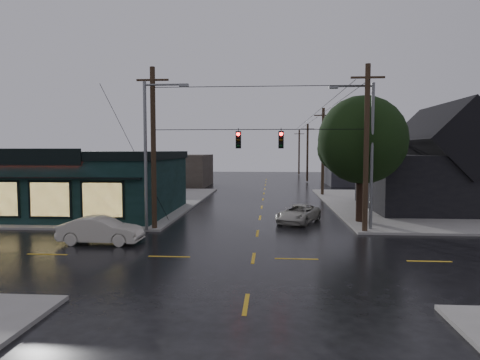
# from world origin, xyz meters

# --- Properties ---
(ground_plane) EXTENTS (160.00, 160.00, 0.00)m
(ground_plane) POSITION_xyz_m (0.00, 0.00, 0.00)
(ground_plane) COLOR black
(sidewalk_nw) EXTENTS (28.00, 28.00, 0.15)m
(sidewalk_nw) POSITION_xyz_m (-20.00, 20.00, 0.07)
(sidewalk_nw) COLOR gray
(sidewalk_nw) RESTS_ON ground
(pizza_shop) EXTENTS (16.30, 12.34, 4.90)m
(pizza_shop) POSITION_xyz_m (-15.00, 12.94, 2.56)
(pizza_shop) COLOR black
(pizza_shop) RESTS_ON ground
(ne_building) EXTENTS (12.60, 11.60, 8.75)m
(ne_building) POSITION_xyz_m (15.00, 17.00, 4.47)
(ne_building) COLOR black
(ne_building) RESTS_ON ground
(corner_tree) EXTENTS (6.02, 6.02, 8.61)m
(corner_tree) POSITION_xyz_m (7.00, 10.08, 5.72)
(corner_tree) COLOR black
(corner_tree) RESTS_ON ground
(utility_pole_nw) EXTENTS (2.00, 0.32, 10.15)m
(utility_pole_nw) POSITION_xyz_m (-6.50, 6.50, 0.00)
(utility_pole_nw) COLOR black
(utility_pole_nw) RESTS_ON ground
(utility_pole_ne) EXTENTS (2.00, 0.32, 10.15)m
(utility_pole_ne) POSITION_xyz_m (6.50, 6.50, 0.00)
(utility_pole_ne) COLOR black
(utility_pole_ne) RESTS_ON ground
(utility_pole_far_a) EXTENTS (2.00, 0.32, 9.65)m
(utility_pole_far_a) POSITION_xyz_m (6.50, 28.00, 0.00)
(utility_pole_far_a) COLOR black
(utility_pole_far_a) RESTS_ON ground
(utility_pole_far_b) EXTENTS (2.00, 0.32, 9.15)m
(utility_pole_far_b) POSITION_xyz_m (6.50, 48.00, 0.00)
(utility_pole_far_b) COLOR black
(utility_pole_far_b) RESTS_ON ground
(utility_pole_far_c) EXTENTS (2.00, 0.32, 9.15)m
(utility_pole_far_c) POSITION_xyz_m (6.50, 68.00, 0.00)
(utility_pole_far_c) COLOR black
(utility_pole_far_c) RESTS_ON ground
(span_signal_assembly) EXTENTS (13.00, 0.48, 1.23)m
(span_signal_assembly) POSITION_xyz_m (0.10, 6.50, 5.70)
(span_signal_assembly) COLOR black
(span_signal_assembly) RESTS_ON ground
(streetlight_nw) EXTENTS (5.40, 0.30, 9.15)m
(streetlight_nw) POSITION_xyz_m (-6.80, 5.80, 0.00)
(streetlight_nw) COLOR slate
(streetlight_nw) RESTS_ON ground
(streetlight_ne) EXTENTS (5.40, 0.30, 9.15)m
(streetlight_ne) POSITION_xyz_m (7.00, 7.20, 0.00)
(streetlight_ne) COLOR slate
(streetlight_ne) RESTS_ON ground
(bg_building_west) EXTENTS (12.00, 10.00, 4.40)m
(bg_building_west) POSITION_xyz_m (-14.00, 40.00, 2.20)
(bg_building_west) COLOR #382E28
(bg_building_west) RESTS_ON ground
(bg_building_east) EXTENTS (14.00, 12.00, 5.60)m
(bg_building_east) POSITION_xyz_m (16.00, 45.00, 2.80)
(bg_building_east) COLOR #29282E
(bg_building_east) RESTS_ON ground
(sedan_cream) EXTENTS (4.47, 1.62, 1.46)m
(sedan_cream) POSITION_xyz_m (-8.35, 2.52, 0.73)
(sedan_cream) COLOR #BDB7A6
(sedan_cream) RESTS_ON ground
(suv_silver) EXTENTS (3.70, 4.93, 1.25)m
(suv_silver) POSITION_xyz_m (2.72, 10.04, 0.62)
(suv_silver) COLOR #BAB8AC
(suv_silver) RESTS_ON ground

